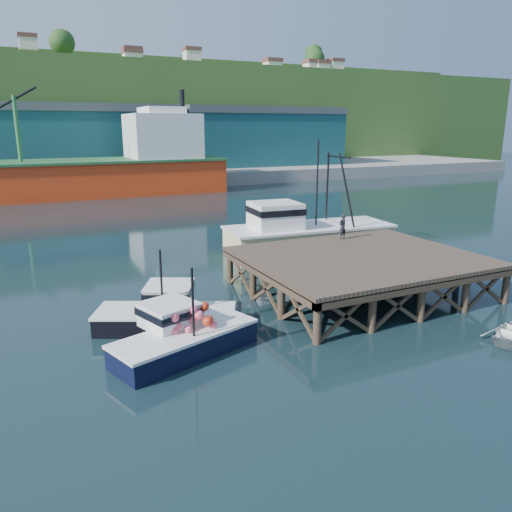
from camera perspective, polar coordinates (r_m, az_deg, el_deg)
ground at (r=25.34m, az=1.59°, el=-5.91°), size 300.00×300.00×0.00m
wharf at (r=27.46m, az=12.06°, el=-0.36°), size 12.00×10.00×2.62m
far_quay at (r=92.07m, az=-19.02°, el=8.92°), size 160.00×40.00×2.00m
warehouse_mid at (r=86.80m, az=-18.90°, el=12.28°), size 28.00×16.00×9.00m
warehouse_right at (r=95.34m, az=-0.27°, el=13.18°), size 30.00×16.00×9.00m
cargo_ship at (r=69.34m, az=-23.87°, el=8.78°), size 55.50×10.00×13.75m
hillside at (r=121.58m, az=-21.26°, el=14.66°), size 220.00×50.00×22.00m
boat_navy at (r=20.49m, az=-8.56°, el=-8.94°), size 6.38×4.26×3.75m
boat_black at (r=23.14m, az=-10.13°, el=-6.33°), size 6.58×5.50×3.84m
trawler at (r=35.66m, az=5.75°, el=2.82°), size 12.25×5.30×7.98m
dockworker at (r=31.19m, az=9.86°, el=3.35°), size 0.65×0.51×1.57m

